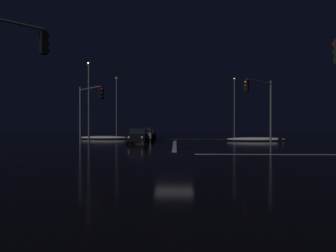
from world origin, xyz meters
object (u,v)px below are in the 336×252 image
(sedan_black, at_px, (138,136))
(sedan_gray, at_px, (145,134))
(sedan_silver, at_px, (148,133))
(traffic_signal_ne, at_px, (261,99))
(traffic_signal_nw, at_px, (89,104))
(streetlamp_left_near, at_px, (89,96))
(streetlamp_left_far, at_px, (117,102))
(streetlamp_right_far, at_px, (234,103))

(sedan_black, distance_m, sedan_gray, 5.90)
(sedan_black, xyz_separation_m, sedan_silver, (-0.08, 11.86, 0.00))
(traffic_signal_ne, xyz_separation_m, traffic_signal_nw, (-16.08, 0.07, -0.38))
(traffic_signal_ne, distance_m, streetlamp_left_near, 19.19)
(sedan_silver, distance_m, streetlamp_left_far, 10.75)
(sedan_black, height_order, sedan_silver, same)
(sedan_black, distance_m, streetlamp_left_near, 8.31)
(traffic_signal_nw, bearing_deg, streetlamp_right_far, 51.13)
(sedan_silver, xyz_separation_m, streetlamp_right_far, (13.93, 7.32, 4.88))
(sedan_silver, relative_size, streetlamp_left_far, 0.43)
(sedan_gray, distance_m, sedan_silver, 5.97)
(traffic_signal_ne, xyz_separation_m, streetlamp_left_near, (-18.02, 6.52, 1.03))
(sedan_gray, bearing_deg, streetlamp_left_far, 115.44)
(sedan_black, bearing_deg, traffic_signal_nw, -142.40)
(sedan_gray, xyz_separation_m, traffic_signal_nw, (-4.37, -9.16, 3.13))
(sedan_black, xyz_separation_m, sedan_gray, (0.13, 5.89, 0.00))
(streetlamp_right_far, xyz_separation_m, streetlamp_left_near, (-20.04, -16.00, -0.34))
(traffic_signal_ne, distance_m, traffic_signal_nw, 16.08)
(sedan_silver, height_order, traffic_signal_nw, traffic_signal_nw)
(streetlamp_left_near, bearing_deg, streetlamp_left_far, 90.00)
(sedan_silver, bearing_deg, streetlamp_left_near, -125.15)
(traffic_signal_ne, relative_size, streetlamp_left_far, 0.61)
(sedan_black, relative_size, traffic_signal_nw, 0.76)
(sedan_black, distance_m, traffic_signal_nw, 6.21)
(sedan_silver, relative_size, streetlamp_right_far, 0.44)
(sedan_silver, relative_size, streetlamp_left_near, 0.47)
(sedan_black, xyz_separation_m, streetlamp_left_far, (-6.19, 19.18, 4.97))
(sedan_black, xyz_separation_m, traffic_signal_ne, (11.83, -3.34, 3.51))
(sedan_black, bearing_deg, streetlamp_left_near, 152.83)
(sedan_silver, distance_m, traffic_signal_nw, 16.00)
(sedan_gray, distance_m, streetlamp_left_far, 15.52)
(streetlamp_right_far, height_order, streetlamp_left_near, streetlamp_right_far)
(streetlamp_right_far, bearing_deg, sedan_gray, -135.93)
(streetlamp_right_far, bearing_deg, traffic_signal_nw, -128.87)
(sedan_silver, bearing_deg, traffic_signal_nw, -105.40)
(sedan_gray, height_order, traffic_signal_ne, traffic_signal_ne)
(streetlamp_right_far, relative_size, streetlamp_left_far, 0.98)
(streetlamp_left_far, height_order, streetlamp_left_near, streetlamp_left_far)
(sedan_silver, height_order, streetlamp_left_near, streetlamp_left_near)
(streetlamp_right_far, distance_m, streetlamp_left_near, 25.65)
(streetlamp_right_far, bearing_deg, traffic_signal_ne, -95.12)
(sedan_black, xyz_separation_m, streetlamp_left_near, (-6.19, 3.18, 4.54))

